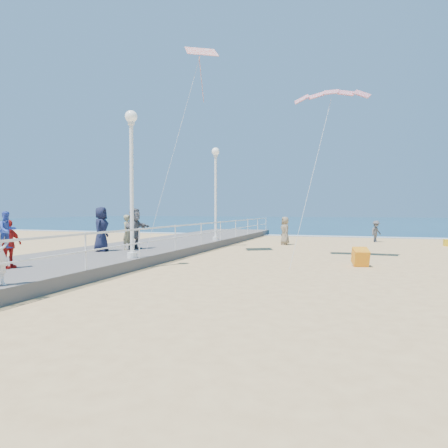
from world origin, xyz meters
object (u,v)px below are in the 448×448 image
(toddler_held, at_px, (7,230))
(spectator_5, at_px, (135,229))
(beach_walker_a, at_px, (376,231))
(lamp_post_mid, at_px, (132,168))
(beach_walker_c, at_px, (285,231))
(spectator_3, at_px, (8,244))
(box_kite, at_px, (360,259))
(spectator_4, at_px, (101,229))
(lamp_post_far, at_px, (216,184))
(spectator_6, at_px, (128,232))

(toddler_held, bearing_deg, spectator_5, 27.70)
(toddler_held, distance_m, beach_walker_a, 23.11)
(lamp_post_mid, relative_size, spectator_5, 2.89)
(beach_walker_a, height_order, beach_walker_c, beach_walker_c)
(spectator_3, distance_m, beach_walker_c, 16.29)
(beach_walker_c, bearing_deg, beach_walker_a, 101.05)
(spectator_3, relative_size, spectator_5, 0.79)
(spectator_5, bearing_deg, lamp_post_mid, -148.71)
(lamp_post_mid, distance_m, spectator_3, 4.77)
(beach_walker_a, xyz_separation_m, box_kite, (-1.07, -12.52, -0.42))
(spectator_4, relative_size, spectator_5, 1.02)
(lamp_post_far, xyz_separation_m, toddler_held, (0.10, -14.53, -1.98))
(box_kite, bearing_deg, spectator_6, 169.94)
(spectator_5, height_order, beach_walker_c, spectator_5)
(spectator_6, xyz_separation_m, beach_walker_c, (5.36, 9.20, -0.30))
(lamp_post_far, height_order, spectator_5, lamp_post_far)
(box_kite, bearing_deg, beach_walker_c, 103.00)
(lamp_post_mid, height_order, spectator_6, lamp_post_mid)
(spectator_4, distance_m, beach_walker_a, 18.21)
(lamp_post_far, height_order, box_kite, lamp_post_far)
(spectator_3, distance_m, beach_walker_a, 22.20)
(spectator_3, distance_m, spectator_4, 5.12)
(lamp_post_far, bearing_deg, toddler_held, -89.61)
(lamp_post_mid, height_order, beach_walker_a, lamp_post_mid)
(lamp_post_mid, height_order, beach_walker_c, lamp_post_mid)
(spectator_6, xyz_separation_m, box_kite, (9.71, 0.66, -0.87))
(spectator_6, height_order, box_kite, spectator_6)
(box_kite, bearing_deg, spectator_5, 168.55)
(spectator_6, bearing_deg, lamp_post_mid, -143.43)
(spectator_4, bearing_deg, beach_walker_a, -53.03)
(lamp_post_mid, xyz_separation_m, box_kite, (7.88, 3.28, -3.36))
(toddler_held, bearing_deg, spectator_3, 62.95)
(lamp_post_mid, height_order, spectator_4, lamp_post_mid)
(lamp_post_mid, xyz_separation_m, spectator_6, (-1.83, 2.62, -2.49))
(beach_walker_a, bearing_deg, lamp_post_far, 162.18)
(lamp_post_far, xyz_separation_m, spectator_6, (-1.83, -6.38, -2.49))
(spectator_4, height_order, box_kite, spectator_4)
(lamp_post_far, distance_m, spectator_3, 12.88)
(spectator_6, relative_size, box_kite, 2.56)
(lamp_post_mid, xyz_separation_m, beach_walker_c, (3.53, 11.83, -2.79))
(toddler_held, height_order, beach_walker_a, toddler_held)
(toddler_held, bearing_deg, box_kite, -25.23)
(beach_walker_a, bearing_deg, spectator_5, 175.72)
(lamp_post_far, distance_m, box_kite, 10.30)
(beach_walker_c, distance_m, box_kite, 9.60)
(spectator_5, distance_m, box_kite, 9.55)
(spectator_6, height_order, beach_walker_a, spectator_6)
(toddler_held, height_order, beach_walker_c, toddler_held)
(lamp_post_mid, height_order, lamp_post_far, same)
(toddler_held, relative_size, spectator_5, 0.47)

